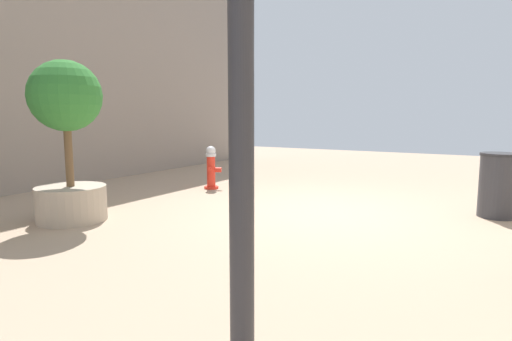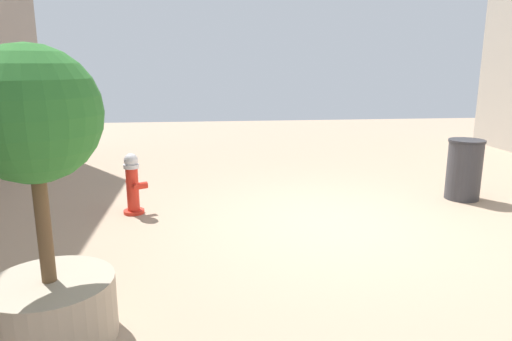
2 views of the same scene
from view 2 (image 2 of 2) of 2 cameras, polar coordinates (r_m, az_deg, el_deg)
ground_plane at (r=6.55m, az=9.76°, el=-6.42°), size 23.40×23.40×0.00m
fire_hydrant at (r=7.00m, az=-14.90°, el=-1.57°), size 0.37×0.39×0.90m
planter_tree at (r=3.80m, az=-25.11°, el=-1.33°), size 1.01×1.01×2.31m
trash_bin at (r=8.21m, az=24.19°, el=0.12°), size 0.56×0.56×0.98m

